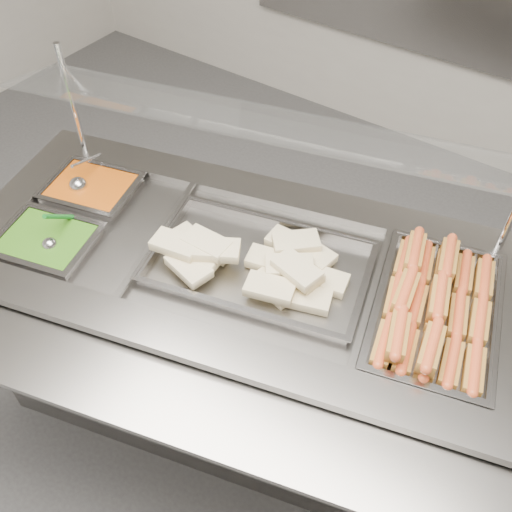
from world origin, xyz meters
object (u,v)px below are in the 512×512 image
Objects in this scene: serving_spoon at (52,240)px; pan_wraps at (259,267)px; sneeze_guard at (265,125)px; ladle at (79,184)px; steam_counter at (244,337)px; pan_hotdogs at (434,317)px.

pan_wraps is at bearing 27.32° from serving_spoon.
ladle is (-0.62, -0.25, -0.35)m from sneeze_guard.
ladle is 0.28m from serving_spoon.
steam_counter is 0.81m from ladle.
ladle is at bearing -170.89° from pan_hotdogs.
serving_spoon is at bearing -158.30° from pan_hotdogs.
sneeze_guard is at bearing 175.53° from pan_hotdogs.
serving_spoon reaches higher than pan_wraps.
steam_counter is 0.73m from pan_hotdogs.
serving_spoon reaches higher than pan_hotdogs.
pan_wraps is at bearing -165.19° from pan_hotdogs.
sneeze_guard is 0.76m from ladle.
steam_counter is at bearing -165.19° from pan_hotdogs.
steam_counter is at bearing -165.19° from pan_wraps.
pan_hotdogs is (0.59, 0.16, 0.40)m from steam_counter.
pan_hotdogs is 3.64× the size of serving_spoon.
pan_wraps is 3.86× the size of ladle.
sneeze_guard is 0.76m from pan_hotdogs.
pan_hotdogs is at bearing 21.70° from serving_spoon.
ladle is at bearing -157.87° from sneeze_guard.
steam_counter is 2.67× the size of pan_wraps.
pan_hotdogs is 0.81× the size of pan_wraps.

